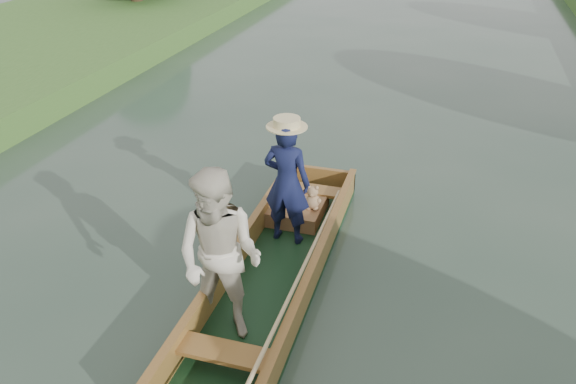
# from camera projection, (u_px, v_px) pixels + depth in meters

# --- Properties ---
(ground) EXTENTS (120.00, 120.00, 0.00)m
(ground) POSITION_uv_depth(u_px,v_px,m) (274.00, 280.00, 7.04)
(ground) COLOR #283D30
(ground) RESTS_ON ground
(punt) EXTENTS (1.28, 5.22, 2.01)m
(punt) POSITION_uv_depth(u_px,v_px,m) (256.00, 243.00, 6.50)
(punt) COLOR black
(punt) RESTS_ON ground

